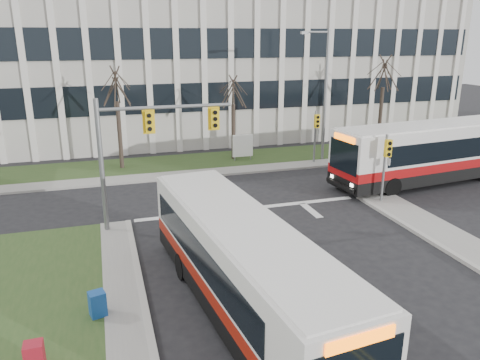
% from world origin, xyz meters
% --- Properties ---
extents(ground, '(120.00, 120.00, 0.00)m').
position_xyz_m(ground, '(0.00, 0.00, 0.00)').
color(ground, black).
rests_on(ground, ground).
extents(sidewalk_cross, '(44.00, 1.60, 0.14)m').
position_xyz_m(sidewalk_cross, '(5.00, 15.20, 0.07)').
color(sidewalk_cross, '#9E9B93').
rests_on(sidewalk_cross, ground).
extents(building_lawn, '(44.00, 5.00, 0.12)m').
position_xyz_m(building_lawn, '(5.00, 18.00, 0.06)').
color(building_lawn, '#2D471E').
rests_on(building_lawn, ground).
extents(office_building, '(40.00, 16.00, 12.00)m').
position_xyz_m(office_building, '(5.00, 30.00, 6.00)').
color(office_building, '#BBB7AC').
rests_on(office_building, ground).
extents(mast_arm_signal, '(6.11, 0.38, 6.20)m').
position_xyz_m(mast_arm_signal, '(-5.62, 7.16, 4.26)').
color(mast_arm_signal, slate).
rests_on(mast_arm_signal, ground).
extents(signal_pole_near, '(0.34, 0.39, 3.80)m').
position_xyz_m(signal_pole_near, '(7.20, 6.90, 2.50)').
color(signal_pole_near, slate).
rests_on(signal_pole_near, ground).
extents(signal_pole_far, '(0.34, 0.39, 3.80)m').
position_xyz_m(signal_pole_far, '(7.20, 15.40, 2.50)').
color(signal_pole_far, slate).
rests_on(signal_pole_far, ground).
extents(streetlight, '(2.15, 0.25, 9.20)m').
position_xyz_m(streetlight, '(8.03, 16.20, 5.19)').
color(streetlight, slate).
rests_on(streetlight, ground).
extents(directory_sign, '(1.50, 0.12, 2.00)m').
position_xyz_m(directory_sign, '(2.50, 17.50, 1.17)').
color(directory_sign, slate).
rests_on(directory_sign, ground).
extents(tree_left, '(1.80, 1.80, 7.70)m').
position_xyz_m(tree_left, '(-6.00, 18.00, 5.51)').
color(tree_left, '#42352B').
rests_on(tree_left, ground).
extents(tree_mid, '(1.80, 1.80, 6.82)m').
position_xyz_m(tree_mid, '(2.00, 18.20, 4.88)').
color(tree_mid, '#42352B').
rests_on(tree_mid, ground).
extents(tree_right, '(1.80, 1.80, 8.25)m').
position_xyz_m(tree_right, '(14.00, 18.00, 5.91)').
color(tree_right, '#42352B').
rests_on(tree_right, ground).
extents(bus_main, '(3.87, 12.15, 3.18)m').
position_xyz_m(bus_main, '(-3.22, -0.98, 1.59)').
color(bus_main, silver).
rests_on(bus_main, ground).
extents(bus_cross, '(13.77, 4.42, 3.61)m').
position_xyz_m(bus_cross, '(12.43, 9.50, 1.80)').
color(bus_cross, silver).
rests_on(bus_cross, ground).
extents(newspaper_box_blue, '(0.60, 0.56, 0.95)m').
position_xyz_m(newspaper_box_blue, '(-7.77, 0.04, 0.47)').
color(newspaper_box_blue, navy).
rests_on(newspaper_box_blue, ground).
extents(newspaper_box_red, '(0.51, 0.46, 0.95)m').
position_xyz_m(newspaper_box_red, '(-9.42, -2.16, 0.47)').
color(newspaper_box_red, maroon).
rests_on(newspaper_box_red, ground).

